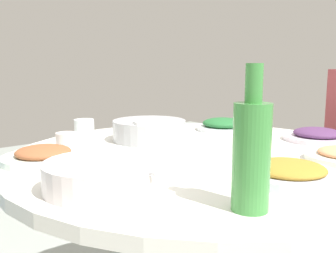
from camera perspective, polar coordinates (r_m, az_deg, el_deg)
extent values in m
cylinder|color=white|center=(1.22, 5.25, -4.79)|extent=(1.23, 1.23, 0.03)
cylinder|color=#B2B5BA|center=(1.41, -2.84, -0.57)|extent=(0.27, 0.27, 0.08)
ellipsoid|color=white|center=(1.41, -2.84, -0.42)|extent=(0.22, 0.22, 0.08)
cube|color=white|center=(1.33, -1.89, 0.68)|extent=(0.11, 0.16, 0.01)
cylinder|color=silver|center=(0.87, -10.12, -7.22)|extent=(0.26, 0.26, 0.06)
cylinder|color=#341E10|center=(0.88, -10.11, -7.58)|extent=(0.23, 0.23, 0.05)
cylinder|color=silver|center=(0.87, -10.16, -5.80)|extent=(0.27, 0.12, 0.01)
cylinder|color=silver|center=(1.65, 8.31, -0.25)|extent=(0.23, 0.23, 0.02)
ellipsoid|color=#22632F|center=(1.65, 8.33, 0.51)|extent=(0.18, 0.18, 0.04)
cylinder|color=silver|center=(0.98, 17.64, -6.97)|extent=(0.25, 0.25, 0.02)
ellipsoid|color=#A57A29|center=(0.98, 17.69, -6.00)|extent=(0.18, 0.18, 0.03)
cylinder|color=silver|center=(1.52, 21.52, -1.64)|extent=(0.25, 0.25, 0.02)
ellipsoid|color=#512E59|center=(1.52, 21.57, -0.91)|extent=(0.17, 0.17, 0.04)
cylinder|color=silver|center=(1.16, -18.23, -4.58)|extent=(0.24, 0.24, 0.02)
ellipsoid|color=#985330|center=(1.16, -18.27, -3.67)|extent=(0.16, 0.16, 0.04)
cylinder|color=#3F8E40|center=(0.74, 12.44, -4.58)|extent=(0.07, 0.07, 0.21)
cylinder|color=#3F8E40|center=(0.72, 12.83, 6.38)|extent=(0.03, 0.03, 0.07)
cylinder|color=white|center=(1.54, -12.51, -0.14)|extent=(0.08, 0.08, 0.07)
cylinder|color=beige|center=(1.34, -15.07, -1.96)|extent=(0.07, 0.07, 0.05)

